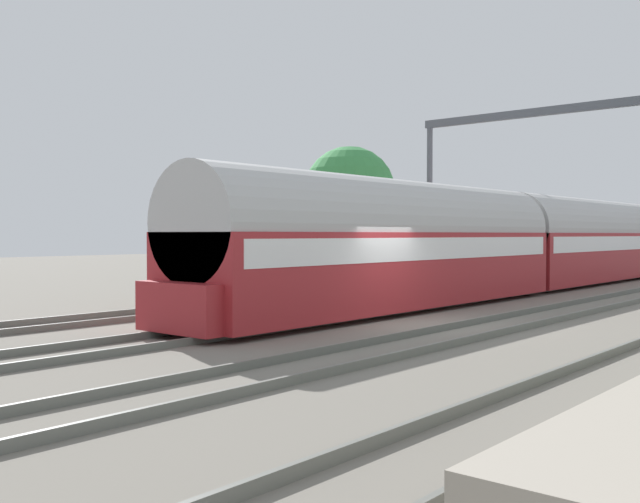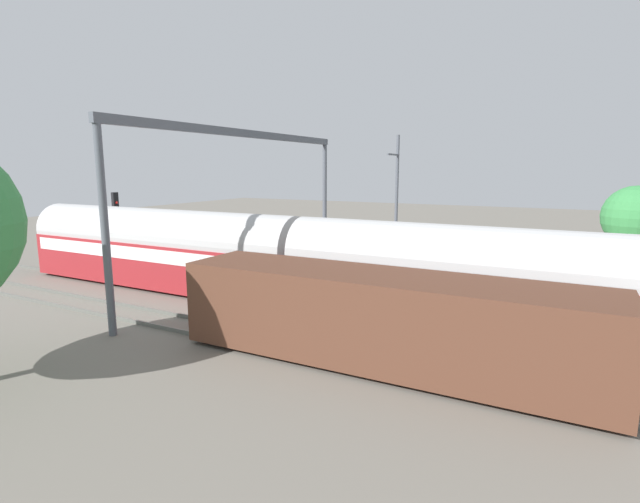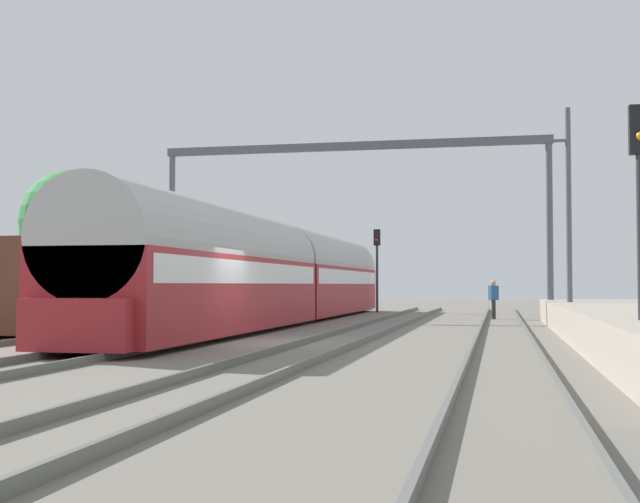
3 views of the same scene
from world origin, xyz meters
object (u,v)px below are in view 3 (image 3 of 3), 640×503
at_px(railway_signal_near, 640,199).
at_px(catenary_gantry, 352,185).
at_px(person_crossing, 494,296).
at_px(railway_signal_far, 377,259).
at_px(passenger_train, 280,274).
at_px(freight_car, 119,286).

relative_size(railway_signal_near, catenary_gantry, 0.28).
bearing_deg(railway_signal_near, catenary_gantry, 113.51).
relative_size(person_crossing, railway_signal_far, 0.38).
bearing_deg(catenary_gantry, passenger_train, -117.09).
xyz_separation_m(person_crossing, catenary_gantry, (-6.12, -1.56, 4.92)).
height_order(passenger_train, freight_car, passenger_train).
xyz_separation_m(freight_car, person_crossing, (12.58, 11.17, -0.44)).
height_order(railway_signal_far, catenary_gantry, catenary_gantry).
bearing_deg(passenger_train, railway_signal_near, -55.74).
relative_size(freight_car, catenary_gantry, 0.75).
relative_size(passenger_train, freight_car, 2.53).
relative_size(person_crossing, catenary_gantry, 0.10).
bearing_deg(railway_signal_near, person_crossing, 97.16).
xyz_separation_m(freight_car, catenary_gantry, (6.46, 9.61, 4.48)).
bearing_deg(freight_car, railway_signal_near, -35.13).
height_order(person_crossing, catenary_gantry, catenary_gantry).
distance_m(railway_signal_far, catenary_gantry, 9.95).
bearing_deg(catenary_gantry, railway_signal_near, -66.49).
distance_m(railway_signal_near, catenary_gantry, 22.43).
xyz_separation_m(railway_signal_near, catenary_gantry, (-8.87, 20.40, 2.87)).
bearing_deg(railway_signal_far, railway_signal_near, -73.05).
bearing_deg(freight_car, passenger_train, 51.42).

